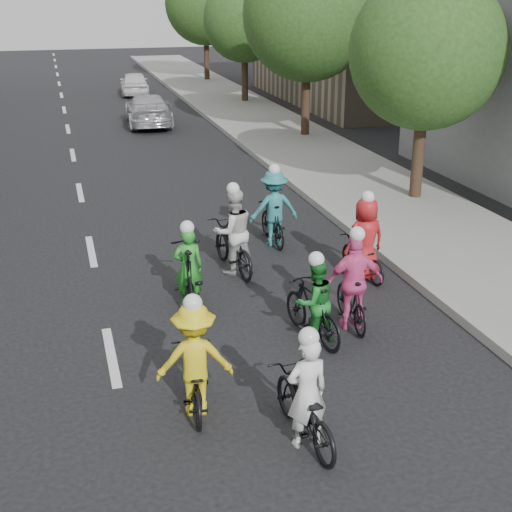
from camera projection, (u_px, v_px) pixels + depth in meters
name	position (u px, v px, depth m)	size (l,w,h in m)	color
ground	(111.00, 356.00, 11.38)	(120.00, 120.00, 0.00)	black
sidewalk_right	(340.00, 171.00, 22.38)	(4.00, 80.00, 0.15)	gray
curb_right	(281.00, 175.00, 21.88)	(0.18, 80.00, 0.18)	#999993
bldg_se	(387.00, 18.00, 35.61)	(10.00, 14.00, 8.00)	gray
tree_r_0	(427.00, 52.00, 18.14)	(4.00, 4.00, 5.97)	black
tree_r_1	(308.00, 15.00, 26.04)	(4.80, 4.80, 6.93)	black
tree_r_2	(244.00, 20.00, 34.33)	(4.00, 4.00, 5.97)	black
tree_r_3	(205.00, 4.00, 42.22)	(4.80, 4.80, 6.93)	black
cyclist_0	(305.00, 404.00, 9.09)	(0.77, 1.81, 1.67)	black
cyclist_1	(313.00, 307.00, 11.70)	(0.81, 1.77, 1.60)	black
cyclist_2	(194.00, 368.00, 9.72)	(1.11, 1.65, 1.78)	black
cyclist_3	(353.00, 290.00, 12.15)	(1.02, 1.55, 1.84)	black
cyclist_4	(364.00, 248.00, 14.23)	(0.89, 1.63, 1.83)	black
cyclist_5	(188.00, 272.00, 13.09)	(0.75, 1.95, 1.63)	black
cyclist_6	(233.00, 240.00, 14.54)	(0.94, 2.02, 1.91)	black
cyclist_7	(273.00, 213.00, 16.06)	(1.13, 1.64, 1.88)	black
follow_car_lead	(148.00, 110.00, 29.93)	(1.80, 4.44, 1.29)	silver
follow_car_trail	(134.00, 83.00, 38.28)	(1.45, 3.61, 1.23)	white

